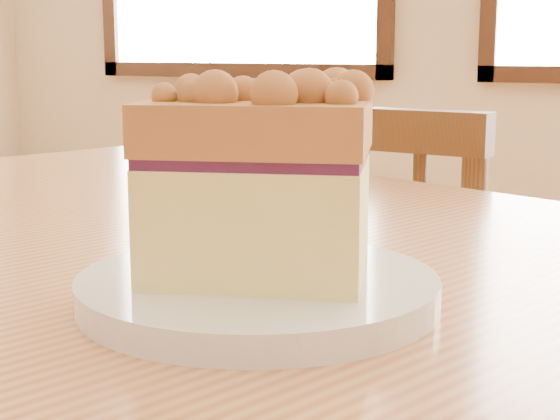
% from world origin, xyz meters
% --- Properties ---
extents(cafe_table_main, '(1.24, 1.04, 0.75)m').
position_xyz_m(cafe_table_main, '(-0.03, 0.27, 0.63)').
color(cafe_table_main, tan).
rests_on(cafe_table_main, ground).
extents(cafe_chair_main, '(0.42, 0.42, 0.82)m').
position_xyz_m(cafe_chair_main, '(-0.03, 0.90, 0.42)').
color(cafe_chair_main, '#573818').
rests_on(cafe_chair_main, ground).
extents(plate, '(0.20, 0.20, 0.02)m').
position_xyz_m(plate, '(0.11, 0.13, 0.76)').
color(plate, white).
rests_on(plate, cafe_table_main).
extents(cake_slice, '(0.15, 0.12, 0.12)m').
position_xyz_m(cake_slice, '(0.11, 0.13, 0.82)').
color(cake_slice, '#FFEA90').
rests_on(cake_slice, plate).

